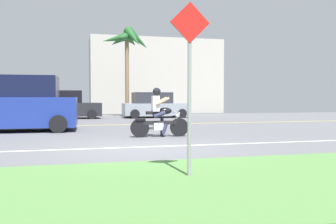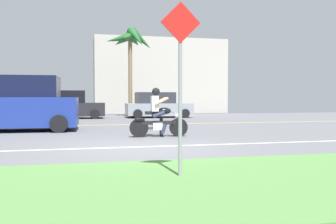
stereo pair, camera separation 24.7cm
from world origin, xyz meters
name	(u,v)px [view 1 (the left image)]	position (x,y,z in m)	size (l,w,h in m)	color
ground	(126,136)	(0.00, 3.00, -0.02)	(56.00, 30.00, 0.04)	slate
grass_median	(192,185)	(0.00, -4.10, 0.03)	(56.00, 3.80, 0.06)	#548442
lane_line_near	(141,147)	(0.00, 0.15, 0.00)	(50.40, 0.12, 0.01)	silver
lane_line_far	(112,125)	(0.00, 7.87, 0.00)	(50.40, 0.12, 0.01)	yellow
motorcyclist	(159,116)	(0.98, 2.38, 0.67)	(1.89, 0.62, 1.58)	black
suv_nearby	(16,105)	(-3.81, 5.59, 1.00)	(4.59, 2.32, 2.08)	navy
parked_car_1	(63,106)	(-2.38, 13.54, 0.78)	(4.31, 1.95, 1.69)	#232328
parked_car_2	(155,106)	(3.20, 13.53, 0.74)	(4.12, 2.02, 1.60)	#8C939E
palm_tree_0	(127,42)	(1.61, 14.74, 4.89)	(3.25, 3.20, 5.86)	#846B4C
street_sign	(190,73)	(0.10, -3.66, 1.64)	(0.62, 0.06, 2.71)	gray
building_far	(155,77)	(4.83, 21.00, 3.03)	(10.79, 4.00, 6.06)	#BCB7AD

